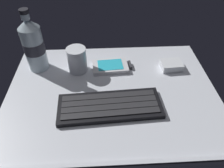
{
  "coord_description": "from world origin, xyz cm",
  "views": [
    {
      "loc": [
        -2.53,
        -46.86,
        45.96
      ],
      "look_at": [
        0.0,
        0.0,
        3.0
      ],
      "focal_mm": 34.34,
      "sensor_mm": 36.0,
      "label": 1
    }
  ],
  "objects_px": {
    "keyboard": "(110,106)",
    "charger_block": "(171,65)",
    "handheld_device": "(112,66)",
    "juice_cup": "(77,61)",
    "water_bottle": "(33,45)"
  },
  "relations": [
    {
      "from": "charger_block",
      "to": "keyboard",
      "type": "bearing_deg",
      "value": -142.02
    },
    {
      "from": "water_bottle",
      "to": "juice_cup",
      "type": "bearing_deg",
      "value": -9.28
    },
    {
      "from": "charger_block",
      "to": "water_bottle",
      "type": "bearing_deg",
      "value": 176.38
    },
    {
      "from": "water_bottle",
      "to": "keyboard",
      "type": "bearing_deg",
      "value": -40.36
    },
    {
      "from": "juice_cup",
      "to": "handheld_device",
      "type": "bearing_deg",
      "value": 2.27
    },
    {
      "from": "keyboard",
      "to": "charger_block",
      "type": "relative_size",
      "value": 4.22
    },
    {
      "from": "juice_cup",
      "to": "charger_block",
      "type": "bearing_deg",
      "value": -1.19
    },
    {
      "from": "keyboard",
      "to": "juice_cup",
      "type": "bearing_deg",
      "value": 119.37
    },
    {
      "from": "handheld_device",
      "to": "charger_block",
      "type": "bearing_deg",
      "value": -3.17
    },
    {
      "from": "juice_cup",
      "to": "water_bottle",
      "type": "distance_m",
      "value": 0.15
    },
    {
      "from": "keyboard",
      "to": "charger_block",
      "type": "bearing_deg",
      "value": 37.98
    },
    {
      "from": "keyboard",
      "to": "water_bottle",
      "type": "bearing_deg",
      "value": 139.64
    },
    {
      "from": "handheld_device",
      "to": "charger_block",
      "type": "relative_size",
      "value": 1.88
    },
    {
      "from": "keyboard",
      "to": "juice_cup",
      "type": "xyz_separation_m",
      "value": [
        -0.1,
        0.18,
        0.03
      ]
    },
    {
      "from": "juice_cup",
      "to": "charger_block",
      "type": "xyz_separation_m",
      "value": [
        0.32,
        -0.01,
        -0.03
      ]
    }
  ]
}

